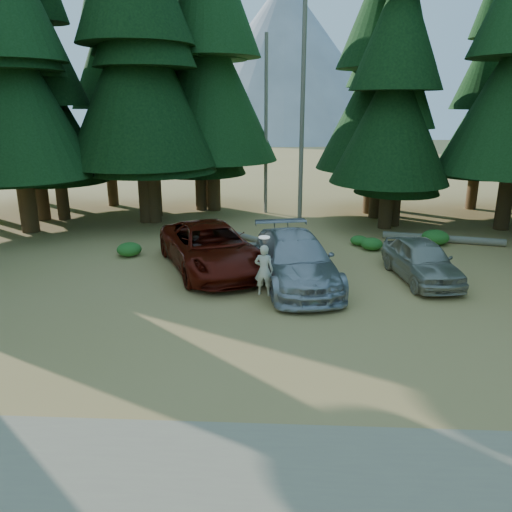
% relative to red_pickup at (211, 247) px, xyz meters
% --- Properties ---
extents(ground, '(160.00, 160.00, 0.00)m').
position_rel_red_pickup_xyz_m(ground, '(3.01, -5.11, -0.90)').
color(ground, tan).
rests_on(ground, ground).
extents(gravel_strip, '(26.00, 3.50, 0.01)m').
position_rel_red_pickup_xyz_m(gravel_strip, '(3.01, -11.61, -0.90)').
color(gravel_strip, tan).
rests_on(gravel_strip, ground).
extents(forest_belt_north, '(36.00, 7.00, 22.00)m').
position_rel_red_pickup_xyz_m(forest_belt_north, '(3.01, 9.89, -0.90)').
color(forest_belt_north, black).
rests_on(forest_belt_north, ground).
extents(snag_front, '(0.24, 0.24, 12.00)m').
position_rel_red_pickup_xyz_m(snag_front, '(3.81, 9.39, 5.10)').
color(snag_front, '#726A5B').
rests_on(snag_front, ground).
extents(snag_back, '(0.20, 0.20, 10.00)m').
position_rel_red_pickup_xyz_m(snag_back, '(1.81, 10.89, 4.10)').
color(snag_back, '#726A5B').
rests_on(snag_back, ground).
extents(mountain_peak, '(48.00, 50.00, 28.00)m').
position_rel_red_pickup_xyz_m(mountain_peak, '(0.42, 83.12, 11.80)').
color(mountain_peak, gray).
rests_on(mountain_peak, ground).
extents(red_pickup, '(5.36, 7.15, 1.80)m').
position_rel_red_pickup_xyz_m(red_pickup, '(0.00, 0.00, 0.00)').
color(red_pickup, '#571007').
rests_on(red_pickup, ground).
extents(silver_minivan_center, '(3.62, 6.51, 1.78)m').
position_rel_red_pickup_xyz_m(silver_minivan_center, '(3.27, -1.40, -0.01)').
color(silver_minivan_center, '#ACAEB5').
rests_on(silver_minivan_center, ground).
extents(silver_minivan_right, '(2.43, 4.68, 1.52)m').
position_rel_red_pickup_xyz_m(silver_minivan_right, '(7.95, -0.78, -0.14)').
color(silver_minivan_right, '#A7A495').
rests_on(silver_minivan_right, ground).
extents(frisbee_player, '(0.68, 0.50, 1.97)m').
position_rel_red_pickup_xyz_m(frisbee_player, '(2.20, -3.33, 0.23)').
color(frisbee_player, beige).
rests_on(frisbee_player, ground).
extents(log_left, '(4.84, 0.44, 0.34)m').
position_rel_red_pickup_xyz_m(log_left, '(-0.09, 2.84, -0.73)').
color(log_left, '#726A5B').
rests_on(log_left, ground).
extents(log_mid, '(2.66, 2.55, 0.28)m').
position_rel_red_pickup_xyz_m(log_mid, '(0.86, 4.72, -0.76)').
color(log_mid, '#726A5B').
rests_on(log_mid, ground).
extents(log_right, '(5.42, 1.61, 0.35)m').
position_rel_red_pickup_xyz_m(log_right, '(10.38, 4.54, -0.73)').
color(log_right, '#726A5B').
rests_on(log_right, ground).
extents(shrub_far_left, '(1.11, 1.11, 0.61)m').
position_rel_red_pickup_xyz_m(shrub_far_left, '(-0.88, 2.05, -0.60)').
color(shrub_far_left, '#1F671F').
rests_on(shrub_far_left, ground).
extents(shrub_left, '(1.05, 1.05, 0.58)m').
position_rel_red_pickup_xyz_m(shrub_left, '(-3.77, 1.65, -0.61)').
color(shrub_left, '#1F671F').
rests_on(shrub_left, ground).
extents(shrub_center_left, '(1.38, 1.38, 0.76)m').
position_rel_red_pickup_xyz_m(shrub_center_left, '(2.77, 2.51, -0.52)').
color(shrub_center_left, '#1F671F').
rests_on(shrub_center_left, ground).
extents(shrub_center_right, '(0.98, 0.98, 0.54)m').
position_rel_red_pickup_xyz_m(shrub_center_right, '(6.81, 3.11, -0.63)').
color(shrub_center_right, '#1F671F').
rests_on(shrub_center_right, ground).
extents(shrub_right, '(0.81, 0.81, 0.45)m').
position_rel_red_pickup_xyz_m(shrub_right, '(6.37, 3.83, -0.68)').
color(shrub_right, '#1F671F').
rests_on(shrub_right, ground).
extents(shrub_far_right, '(1.24, 1.24, 0.68)m').
position_rel_red_pickup_xyz_m(shrub_far_right, '(9.92, 4.16, -0.56)').
color(shrub_far_right, '#1F671F').
rests_on(shrub_far_right, ground).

